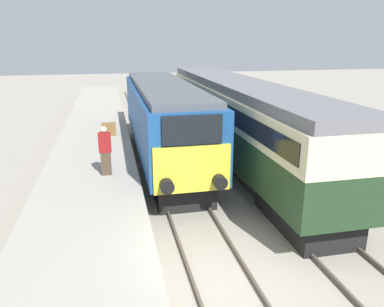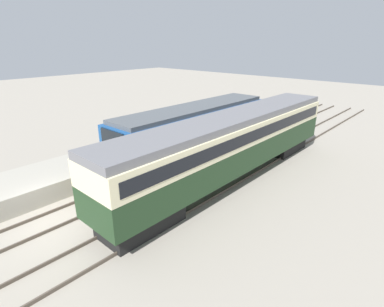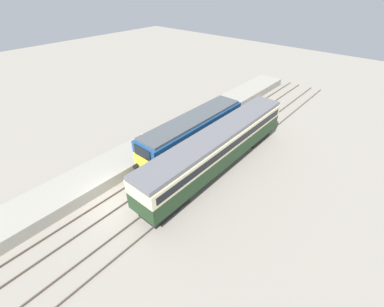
{
  "view_description": "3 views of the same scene",
  "coord_description": "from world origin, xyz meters",
  "views": [
    {
      "loc": [
        -2.39,
        -7.41,
        5.68
      ],
      "look_at": [
        0.0,
        3.49,
        2.27
      ],
      "focal_mm": 35.0,
      "sensor_mm": 36.0,
      "label": 1
    },
    {
      "loc": [
        12.52,
        -4.42,
        7.65
      ],
      "look_at": [
        1.7,
        7.49,
        1.6
      ],
      "focal_mm": 28.0,
      "sensor_mm": 36.0,
      "label": 2
    },
    {
      "loc": [
        13.83,
        -6.61,
        14.58
      ],
      "look_at": [
        1.7,
        7.49,
        1.6
      ],
      "focal_mm": 24.0,
      "sensor_mm": 36.0,
      "label": 3
    }
  ],
  "objects": [
    {
      "name": "ground_plane",
      "position": [
        0.0,
        0.0,
        0.0
      ],
      "size": [
        120.0,
        120.0,
        0.0
      ],
      "primitive_type": "plane",
      "color": "gray"
    },
    {
      "name": "platform_left",
      "position": [
        -3.3,
        8.0,
        0.51
      ],
      "size": [
        3.5,
        50.0,
        1.02
      ],
      "color": "#9E998C",
      "rests_on": "ground_plane"
    },
    {
      "name": "rails_near_track",
      "position": [
        0.0,
        5.0,
        0.07
      ],
      "size": [
        1.51,
        60.0,
        0.14
      ],
      "color": "#4C4238",
      "rests_on": "ground_plane"
    },
    {
      "name": "rails_far_track",
      "position": [
        3.4,
        5.0,
        0.07
      ],
      "size": [
        1.5,
        60.0,
        0.14
      ],
      "color": "#4C4238",
      "rests_on": "ground_plane"
    },
    {
      "name": "locomotive",
      "position": [
        0.0,
        9.62,
        2.09
      ],
      "size": [
        2.7,
        12.76,
        3.79
      ],
      "color": "black",
      "rests_on": "ground_plane"
    },
    {
      "name": "passenger_carriage",
      "position": [
        3.4,
        9.04,
        2.35
      ],
      "size": [
        2.75,
        17.77,
        3.88
      ],
      "color": "black",
      "rests_on": "ground_plane"
    },
    {
      "name": "person_on_platform",
      "position": [
        -2.67,
        5.65,
        1.9
      ],
      "size": [
        0.44,
        0.26,
        1.78
      ],
      "color": "#473828",
      "rests_on": "platform_left"
    },
    {
      "name": "luggage_crate",
      "position": [
        -2.55,
        11.59,
        1.32
      ],
      "size": [
        0.7,
        0.56,
        0.6
      ],
      "color": "brown",
      "rests_on": "platform_left"
    }
  ]
}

